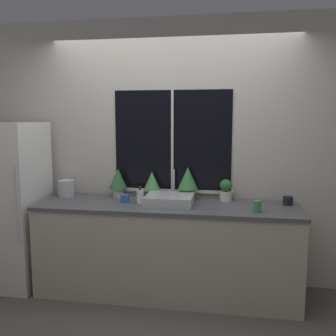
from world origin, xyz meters
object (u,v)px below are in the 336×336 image
potted_plant_center_right (188,180)px  potted_plant_far_right (226,190)px  sink (170,199)px  kettle (66,188)px  soap_bottle (140,196)px  mug_blue (125,198)px  refrigerator (10,205)px  potted_plant_far_left (118,181)px  mug_black (288,201)px  potted_plant_center_left (152,183)px  mug_green (257,207)px

potted_plant_center_right → potted_plant_far_right: 0.39m
sink → kettle: size_ratio=2.42×
soap_bottle → mug_blue: bearing=174.2°
sink → soap_bottle: bearing=-177.6°
sink → kettle: bearing=171.1°
refrigerator → mug_blue: size_ratio=19.32×
potted_plant_far_left → potted_plant_far_right: potted_plant_far_left is taller
mug_black → kettle: 2.24m
potted_plant_far_right → potted_plant_center_left: bearing=180.0°
potted_plant_center_right → potted_plant_far_right: (0.38, 0.00, -0.09)m
potted_plant_center_left → mug_black: 1.33m
potted_plant_center_left → kettle: (-0.91, -0.05, -0.07)m
potted_plant_center_right → mug_blue: 0.65m
potted_plant_center_left → potted_plant_center_right: 0.37m
mug_green → kettle: (-1.93, 0.36, 0.04)m
refrigerator → potted_plant_center_left: 1.46m
refrigerator → kettle: refrigerator is taller
refrigerator → potted_plant_center_right: refrigerator is taller
potted_plant_center_left → mug_green: size_ratio=2.62×
soap_bottle → sink: bearing=2.4°
potted_plant_center_right → mug_blue: bearing=-159.1°
potted_plant_center_left → potted_plant_far_right: bearing=0.0°
soap_bottle → mug_green: (1.09, -0.18, -0.02)m
potted_plant_center_left → mug_black: potted_plant_center_left is taller
refrigerator → mug_black: (2.74, 0.20, 0.10)m
potted_plant_center_right → kettle: potted_plant_center_right is taller
refrigerator → potted_plant_far_left: size_ratio=5.60×
mug_blue → potted_plant_center_right: bearing=20.9°
potted_plant_far_right → mug_black: 0.59m
potted_plant_far_left → mug_blue: (0.14, -0.22, -0.14)m
sink → potted_plant_center_left: sink is taller
potted_plant_center_left → soap_bottle: 0.26m
mug_black → sink: bearing=-172.1°
potted_plant_center_right → mug_blue: size_ratio=3.82×
soap_bottle → refrigerator: bearing=-178.5°
potted_plant_far_left → mug_blue: size_ratio=3.45×
sink → mug_blue: bearing=179.5°
soap_bottle → kettle: (-0.84, 0.19, 0.02)m
potted_plant_far_right → mug_green: (0.28, -0.42, -0.06)m
potted_plant_far_left → kettle: (-0.55, -0.05, -0.08)m
potted_plant_far_left → soap_bottle: bearing=-39.4°
potted_plant_far_right → mug_blue: potted_plant_far_right is taller
sink → mug_green: bearing=-13.2°
potted_plant_far_left → soap_bottle: 0.39m
potted_plant_far_left → soap_bottle: size_ratio=1.77×
potted_plant_far_left → mug_black: size_ratio=3.15×
refrigerator → sink: (1.64, 0.05, 0.10)m
potted_plant_far_left → potted_plant_center_left: potted_plant_far_left is taller
mug_green → kettle: size_ratio=0.55×
kettle → potted_plant_far_left: bearing=5.5°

